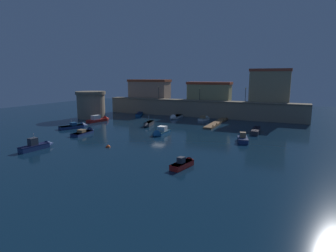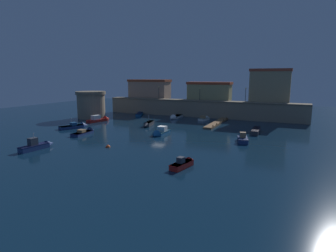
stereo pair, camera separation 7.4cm
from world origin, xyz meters
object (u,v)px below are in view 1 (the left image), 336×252
Objects in this scene: moored_boat_3 at (242,138)px; moored_boat_9 at (77,126)px; quay_lamp_0 at (159,90)px; quay_lamp_1 at (200,92)px; mooring_buoy_1 at (108,147)px; moored_boat_8 at (140,113)px; moored_boat_5 at (38,146)px; moored_boat_2 at (148,124)px; moored_boat_10 at (160,133)px; moored_boat_4 at (256,130)px; mooring_buoy_0 at (83,127)px; moored_boat_6 at (185,163)px; moored_boat_11 at (175,117)px; quay_lamp_2 at (246,92)px; moored_boat_0 at (205,119)px; fortress_tower at (91,104)px; moored_boat_1 at (100,119)px; moored_boat_7 at (86,132)px.

moored_boat_9 is (-34.54, -2.28, -0.10)m from moored_boat_3.
moored_boat_3 is at bearing -41.30° from quay_lamp_0.
mooring_buoy_1 is at bearing -93.31° from quay_lamp_1.
moored_boat_8 is at bearing 113.04° from mooring_buoy_1.
quay_lamp_0 is at bearing 11.82° from moored_boat_9.
moored_boat_5 reaches higher than moored_boat_8.
moored_boat_2 reaches higher than moored_boat_10.
moored_boat_4 is 10.08× the size of mooring_buoy_0.
moored_boat_11 is at bearing 36.55° from moored_boat_6.
quay_lamp_1 is (12.47, -0.00, -0.13)m from quay_lamp_0.
quay_lamp_2 is 0.83× the size of moored_boat_0.
moored_boat_9 is at bearing -124.20° from quay_lamp_1.
moored_boat_10 is at bearing 120.08° from moored_boat_4.
moored_boat_2 is 13.47m from moored_boat_11.
mooring_buoy_1 is at bearing -45.74° from fortress_tower.
moored_boat_5 is at bearing -104.27° from quay_lamp_1.
moored_boat_4 is at bearing -75.50° from moored_boat_1.
quay_lamp_1 is (25.54, 14.12, 3.21)m from fortress_tower.
moored_boat_1 is 1.48× the size of moored_boat_6.
moored_boat_8 reaches higher than mooring_buoy_1.
quay_lamp_0 is at bearing 180.00° from quay_lamp_2.
quay_lamp_2 is 41.59m from moored_boat_9.
moored_boat_4 is at bearing -20.96° from moored_boat_3.
quay_lamp_0 is 0.77× the size of moored_boat_6.
quay_lamp_0 is at bearing 180.00° from quay_lamp_1.
moored_boat_8 is (-34.12, 12.77, -0.09)m from moored_boat_4.
moored_boat_11 reaches higher than moored_boat_4.
moored_boat_9 reaches higher than moored_boat_7.
quay_lamp_0 is at bearing 47.21° from fortress_tower.
moored_boat_4 is (4.95, -16.01, -6.48)m from quay_lamp_2.
moored_boat_8 is (-29.16, -3.24, -6.57)m from quay_lamp_2.
moored_boat_9 is at bearing -35.15° from moored_boat_11.
moored_boat_4 is (17.10, -16.01, -6.36)m from quay_lamp_1.
moored_boat_9 is 0.87× the size of moored_boat_11.
quay_lamp_1 is 34.29m from moored_boat_7.
moored_boat_4 is at bearing -28.43° from quay_lamp_0.
mooring_buoy_0 is (-34.24, -0.74, -0.48)m from moored_boat_3.
moored_boat_0 is 0.67× the size of moored_boat_9.
moored_boat_9 reaches higher than moored_boat_8.
fortress_tower is 14.19m from mooring_buoy_0.
moored_boat_0 is 33.12m from mooring_buoy_1.
moored_boat_11 is at bearing 101.39° from moored_boat_0.
moored_boat_3 is 22.40m from mooring_buoy_1.
fortress_tower is 22.68m from moored_boat_11.
moored_boat_2 reaches higher than moored_boat_1.
moored_boat_5 is 0.78× the size of moored_boat_8.
moored_boat_11 is (-17.02, -5.37, -6.60)m from quay_lamp_2.
moored_boat_10 is 21.75m from moored_boat_11.
moored_boat_9 is (-6.07, -27.29, -6.55)m from quay_lamp_0.
moored_boat_0 reaches higher than mooring_buoy_0.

